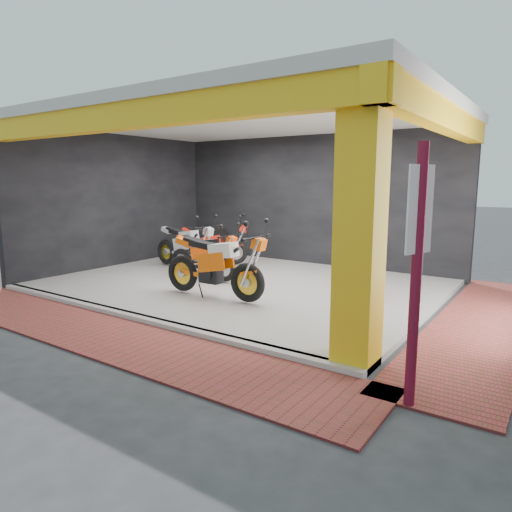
{
  "coord_description": "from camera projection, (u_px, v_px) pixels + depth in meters",
  "views": [
    {
      "loc": [
        5.79,
        -5.94,
        2.3
      ],
      "look_at": [
        0.98,
        1.08,
        0.9
      ],
      "focal_mm": 32.0,
      "sensor_mm": 36.0,
      "label": 1
    }
  ],
  "objects": [
    {
      "name": "showroom_floor",
      "position": [
        243.0,
        284.0,
        10.06
      ],
      "size": [
        8.0,
        6.0,
        0.1
      ],
      "primitive_type": "cube",
      "color": "beige",
      "rests_on": "ground"
    },
    {
      "name": "paver_front",
      "position": [
        97.0,
        332.0,
        6.97
      ],
      "size": [
        9.0,
        1.4,
        0.03
      ],
      "primitive_type": "cube",
      "color": "maroon",
      "rests_on": "ground"
    },
    {
      "name": "signpost",
      "position": [
        417.0,
        268.0,
        4.46
      ],
      "size": [
        0.15,
        0.36,
        2.67
      ],
      "rotation": [
        0.0,
        0.0,
        -0.37
      ],
      "color": "maroon",
      "rests_on": "ground"
    },
    {
      "name": "moto_row_b",
      "position": [
        224.0,
        254.0,
        9.9
      ],
      "size": [
        2.09,
        0.85,
        1.26
      ],
      "primitive_type": null,
      "rotation": [
        0.0,
        0.0,
        -0.05
      ],
      "color": "#EB4A09",
      "rests_on": "showroom_floor"
    },
    {
      "name": "left_wall",
      "position": [
        117.0,
        202.0,
        12.06
      ],
      "size": [
        0.2,
        6.2,
        3.5
      ],
      "primitive_type": "cube",
      "color": "black",
      "rests_on": "ground"
    },
    {
      "name": "showroom_ceiling",
      "position": [
        242.0,
        118.0,
        9.48
      ],
      "size": [
        8.4,
        6.4,
        0.2
      ],
      "primitive_type": "cube",
      "color": "beige",
      "rests_on": "corner_column"
    },
    {
      "name": "floor_kerb",
      "position": [
        136.0,
        318.0,
        7.6
      ],
      "size": [
        8.0,
        0.2,
        0.1
      ],
      "primitive_type": "cube",
      "color": "beige",
      "rests_on": "ground"
    },
    {
      "name": "header_beam_front",
      "position": [
        128.0,
        116.0,
        7.08
      ],
      "size": [
        8.4,
        0.3,
        0.4
      ],
      "primitive_type": "cube",
      "color": "yellow",
      "rests_on": "corner_column"
    },
    {
      "name": "paver_right",
      "position": [
        482.0,
        324.0,
        7.39
      ],
      "size": [
        1.4,
        7.0,
        0.03
      ],
      "primitive_type": "cube",
      "color": "maroon",
      "rests_on": "ground"
    },
    {
      "name": "ground",
      "position": [
        179.0,
        307.0,
        8.43
      ],
      "size": [
        80.0,
        80.0,
        0.0
      ],
      "primitive_type": "plane",
      "color": "#2D2D30",
      "rests_on": "ground"
    },
    {
      "name": "moto_hero",
      "position": [
        247.0,
        264.0,
        8.18
      ],
      "size": [
        2.43,
        0.95,
        1.47
      ],
      "primitive_type": null,
      "rotation": [
        0.0,
        0.0,
        0.02
      ],
      "color": "#E95A09",
      "rests_on": "showroom_floor"
    },
    {
      "name": "corner_column",
      "position": [
        360.0,
        228.0,
        5.45
      ],
      "size": [
        0.5,
        0.5,
        3.5
      ],
      "primitive_type": "cube",
      "color": "yellow",
      "rests_on": "ground"
    },
    {
      "name": "back_wall",
      "position": [
        310.0,
        202.0,
        12.3
      ],
      "size": [
        8.2,
        0.2,
        3.5
      ],
      "primitive_type": "cube",
      "color": "black",
      "rests_on": "ground"
    },
    {
      "name": "moto_row_a",
      "position": [
        202.0,
        245.0,
        11.06
      ],
      "size": [
        2.29,
        1.08,
        1.35
      ],
      "primitive_type": null,
      "rotation": [
        0.0,
        0.0,
        -0.12
      ],
      "color": "#A3A5AB",
      "rests_on": "showroom_floor"
    },
    {
      "name": "header_beam_right",
      "position": [
        444.0,
        118.0,
        7.3
      ],
      "size": [
        0.3,
        6.4,
        0.4
      ],
      "primitive_type": "cube",
      "color": "yellow",
      "rests_on": "corner_column"
    },
    {
      "name": "moto_row_d",
      "position": [
        236.0,
        241.0,
        12.01
      ],
      "size": [
        2.24,
        1.67,
        1.29
      ],
      "primitive_type": null,
      "rotation": [
        0.0,
        0.0,
        0.48
      ],
      "color": "#B52113",
      "rests_on": "showroom_floor"
    }
  ]
}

